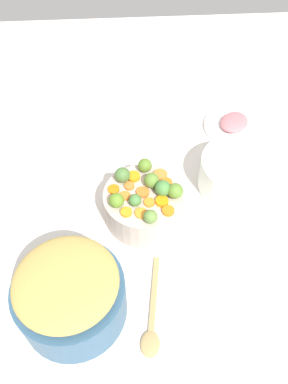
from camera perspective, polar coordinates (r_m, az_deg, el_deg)
tabletop at (r=1.08m, az=-1.22°, el=-5.25°), size 2.40×2.40×0.02m
serving_bowl_carrots at (r=1.05m, az=0.00°, el=-2.00°), size 0.22×0.22×0.10m
metal_pot at (r=0.91m, az=-10.82°, el=-15.50°), size 0.25×0.25×0.13m
stuffing_mound at (r=0.83m, az=-11.72°, el=-13.10°), size 0.23×0.23×0.05m
carrot_slice_0 at (r=1.05m, az=2.47°, el=2.62°), size 0.05×0.05×0.01m
carrot_slice_1 at (r=0.97m, az=-2.69°, el=-3.06°), size 0.04×0.04×0.01m
carrot_slice_2 at (r=0.97m, az=-0.45°, el=-3.20°), size 0.05×0.05×0.01m
carrot_slice_3 at (r=1.04m, az=-1.33°, el=2.35°), size 0.05×0.05×0.01m
carrot_slice_4 at (r=0.99m, az=0.78°, el=-1.38°), size 0.04×0.04×0.01m
carrot_slice_5 at (r=1.02m, az=-2.21°, el=0.91°), size 0.03×0.03×0.01m
carrot_slice_6 at (r=0.97m, az=3.65°, el=-2.84°), size 0.04×0.04×0.01m
carrot_slice_7 at (r=1.02m, az=-4.58°, el=0.39°), size 0.03×0.03×0.01m
carrot_slice_8 at (r=1.00m, az=-2.87°, el=-0.56°), size 0.03×0.03×0.01m
carrot_slice_9 at (r=0.99m, az=2.73°, el=-1.55°), size 0.05×0.05×0.01m
carrot_slice_10 at (r=1.01m, az=-0.19°, el=-0.05°), size 0.04×0.04×0.01m
carrot_slice_11 at (r=1.03m, az=3.43°, el=1.44°), size 0.03×0.03×0.01m
brussels_sprout_0 at (r=1.00m, az=2.87°, el=0.59°), size 0.04×0.04×0.04m
brussels_sprout_1 at (r=0.99m, az=4.69°, el=0.17°), size 0.04×0.04×0.04m
brussels_sprout_2 at (r=0.94m, az=0.96°, el=-3.72°), size 0.04×0.04×0.04m
brussels_sprout_3 at (r=0.97m, az=-1.58°, el=-1.43°), size 0.03×0.03×0.03m
brussels_sprout_4 at (r=1.01m, az=1.16°, el=1.77°), size 0.04×0.04×0.04m
brussels_sprout_5 at (r=1.03m, az=-3.27°, el=2.58°), size 0.04×0.04×0.04m
brussels_sprout_6 at (r=1.05m, az=0.13°, el=4.02°), size 0.04×0.04×0.04m
brussels_sprout_7 at (r=0.98m, az=-4.16°, el=-1.17°), size 0.04×0.04×0.04m
wooden_spoon at (r=0.94m, az=1.18°, el=-19.08°), size 0.25×0.07×0.01m
casserole_dish at (r=1.15m, az=14.24°, el=2.66°), size 0.24×0.24×0.10m
ham_plate at (r=1.37m, az=13.70°, el=9.49°), size 0.22×0.22×0.01m
ham_slice_main at (r=1.36m, az=13.42°, el=10.19°), size 0.14×0.14×0.03m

